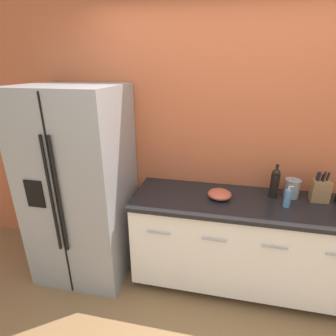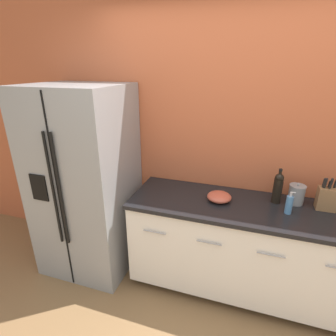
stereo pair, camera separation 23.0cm
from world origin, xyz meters
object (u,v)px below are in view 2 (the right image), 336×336
at_px(refrigerator, 86,182).
at_px(wine_bottle, 278,187).
at_px(knife_block, 327,198).
at_px(steel_canister, 296,194).
at_px(soap_dispenser, 289,204).
at_px(mixing_bowl, 219,197).

height_order(refrigerator, wine_bottle, refrigerator).
relative_size(knife_block, steel_canister, 1.56).
relative_size(knife_block, soap_dispenser, 1.50).
bearing_deg(knife_block, refrigerator, -174.68).
distance_m(wine_bottle, mixing_bowl, 0.49).
relative_size(wine_bottle, soap_dispenser, 1.63).
relative_size(wine_bottle, steel_canister, 1.70).
relative_size(refrigerator, steel_canister, 10.20).
bearing_deg(steel_canister, knife_block, -9.39).
xyz_separation_m(refrigerator, wine_bottle, (1.75, 0.20, 0.12)).
bearing_deg(soap_dispenser, wine_bottle, 117.26).
xyz_separation_m(soap_dispenser, mixing_bowl, (-0.55, 0.04, -0.04)).
distance_m(knife_block, steel_canister, 0.22).
xyz_separation_m(knife_block, soap_dispenser, (-0.29, -0.16, -0.02)).
bearing_deg(mixing_bowl, soap_dispenser, -3.73).
distance_m(knife_block, mixing_bowl, 0.85).
height_order(soap_dispenser, steel_canister, soap_dispenser).
distance_m(steel_canister, mixing_bowl, 0.64).
bearing_deg(wine_bottle, refrigerator, -173.54).
bearing_deg(soap_dispenser, knife_block, 28.69).
bearing_deg(soap_dispenser, mixing_bowl, 176.27).
xyz_separation_m(knife_block, wine_bottle, (-0.37, 0.00, 0.04)).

